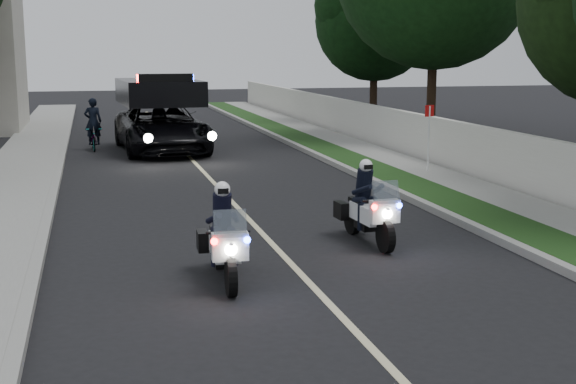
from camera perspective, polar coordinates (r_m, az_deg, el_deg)
name	(u,v)px	position (r m, az deg, el deg)	size (l,w,h in m)	color
ground	(319,293)	(11.49, 2.29, -7.45)	(120.00, 120.00, 0.00)	black
curb_right	(357,174)	(21.99, 5.11, 1.35)	(0.20, 60.00, 0.15)	gray
grass_verge	(380,173)	(22.23, 6.82, 1.42)	(1.20, 60.00, 0.16)	#193814
sidewalk_right	(423,171)	(22.73, 9.88, 1.54)	(1.40, 60.00, 0.16)	gray
property_wall	(455,147)	(23.06, 12.20, 3.27)	(0.22, 60.00, 1.50)	beige
curb_left	(55,186)	(20.79, -16.74, 0.42)	(0.20, 60.00, 0.15)	gray
sidewalk_left	(10,188)	(20.86, -19.76, 0.29)	(2.00, 60.00, 0.16)	gray
lane_marking	(213,182)	(21.01, -5.50, 0.72)	(0.12, 50.00, 0.01)	#BFB78C
police_moto_left	(225,281)	(12.11, -4.68, -6.54)	(0.64, 1.82, 1.55)	silver
police_moto_right	(367,243)	(14.49, 5.86, -3.72)	(0.64, 1.83, 1.55)	silver
police_suv	(162,152)	(27.65, -9.22, 2.96)	(2.80, 6.05, 2.94)	black
bicycle	(94,150)	(28.54, -14.05, 3.01)	(0.54, 1.55, 0.81)	black
cyclist	(94,150)	(28.54, -14.05, 3.01)	(0.60, 0.40, 1.66)	black
sign_post	(427,177)	(22.21, 10.21, 1.12)	(0.33, 0.33, 2.08)	#B6240D
tree_right_d	(430,141)	(31.01, 10.39, 3.72)	(7.65, 7.65, 12.75)	#143913
tree_right_e	(373,124)	(37.87, 6.25, 5.01)	(5.67, 5.67, 9.45)	black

